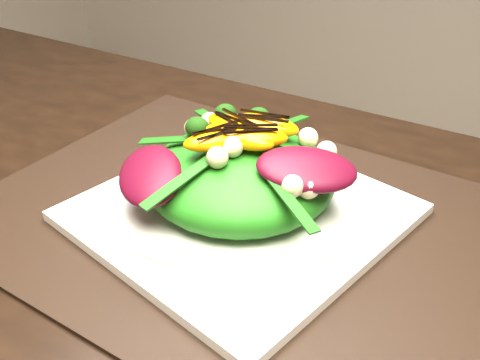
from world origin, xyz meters
The scene contains 10 objects.
dining_table centered at (0.00, 0.00, 0.73)m, with size 1.60×0.90×0.75m, color black.
placemat centered at (0.16, 0.13, 0.75)m, with size 0.53×0.40×0.00m, color black.
plate_base centered at (0.16, 0.13, 0.76)m, with size 0.28×0.28×0.01m, color white.
salad_bowl centered at (0.16, 0.13, 0.77)m, with size 0.25×0.25×0.02m, color silver.
lettuce_mound centered at (0.16, 0.13, 0.80)m, with size 0.19×0.19×0.06m, color #236C14.
radicchio_leaf centered at (0.23, 0.13, 0.83)m, with size 0.09×0.06×0.02m, color #3E0615.
orange_segment centered at (0.14, 0.16, 0.84)m, with size 0.07×0.03×0.02m, color orange.
broccoli_floret centered at (0.08, 0.15, 0.84)m, with size 0.03×0.03×0.03m, color black.
macadamia_nut centered at (0.19, 0.09, 0.84)m, with size 0.02×0.02×0.02m, color beige.
balsamic_drizzle centered at (0.14, 0.16, 0.85)m, with size 0.04×0.00×0.00m, color black.
Camera 1 is at (0.40, -0.27, 1.09)m, focal length 42.00 mm.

